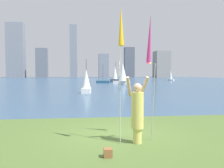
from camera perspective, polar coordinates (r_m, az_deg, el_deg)
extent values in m
cube|color=#335170|center=(69.29, -5.54, 0.95)|extent=(120.00, 117.03, 0.12)
cube|color=#263316|center=(11.00, -1.27, -8.55)|extent=(120.00, 0.70, 0.02)
cylinder|color=#D8CC66|center=(7.07, 6.45, -12.89)|extent=(0.26, 0.26, 0.46)
cylinder|color=#D8CC66|center=(6.90, 6.48, -6.63)|extent=(0.37, 0.37, 1.10)
sphere|color=#D1A889|center=(6.82, 6.52, -0.96)|extent=(0.27, 0.27, 0.27)
cylinder|color=#D1A889|center=(6.92, 4.31, -0.67)|extent=(0.27, 0.43, 0.63)
cylinder|color=#D1A889|center=(7.02, 8.14, -0.64)|extent=(0.27, 0.43, 0.63)
cylinder|color=#B2B2B7|center=(6.85, 2.03, -2.80)|extent=(0.02, 0.19, 2.94)
cone|color=yellow|center=(6.77, 2.32, 14.59)|extent=(0.16, 0.23, 1.17)
sphere|color=yellow|center=(6.70, 2.27, 9.67)|extent=(0.06, 0.06, 0.06)
cylinder|color=#B2B2B7|center=(7.11, 10.40, -4.63)|extent=(0.02, 0.38, 2.43)
cone|color=#D83399|center=(7.58, 9.49, 11.14)|extent=(0.16, 0.39, 1.59)
sphere|color=yellow|center=(7.40, 9.69, 5.18)|extent=(0.06, 0.06, 0.06)
cube|color=brown|center=(5.97, -1.03, -17.03)|extent=(0.22, 0.20, 0.22)
cube|color=white|center=(66.85, 14.72, 1.02)|extent=(1.69, 1.88, 0.38)
cylinder|color=silver|center=(66.82, 14.75, 3.43)|extent=(0.06, 0.06, 5.24)
cone|color=white|center=(66.89, 14.64, 2.44)|extent=(1.25, 1.25, 2.94)
cube|color=silver|center=(42.06, 2.41, 0.33)|extent=(3.17, 0.96, 0.68)
cylinder|color=silver|center=(42.03, 2.42, 3.76)|extent=(0.09, 0.09, 4.36)
cone|color=white|center=(42.04, 2.73, 3.12)|extent=(1.68, 1.68, 3.42)
cube|color=#333D51|center=(53.98, 0.96, 0.88)|extent=(2.63, 1.02, 0.69)
cylinder|color=#47474C|center=(53.95, 0.96, 3.47)|extent=(0.08, 0.08, 4.19)
cone|color=white|center=(53.92, 0.75, 2.84)|extent=(1.32, 1.32, 3.01)
cube|color=#2D6084|center=(48.51, -2.29, 0.56)|extent=(2.95, 1.65, 0.52)
cylinder|color=#47474C|center=(48.47, -2.30, 2.85)|extent=(0.09, 0.09, 3.37)
cube|color=white|center=(24.11, -6.52, -1.65)|extent=(1.07, 1.95, 0.56)
cylinder|color=#47474C|center=(24.04, -6.54, 2.63)|extent=(0.06, 0.06, 3.03)
cone|color=white|center=(23.91, -6.57, 1.33)|extent=(1.02, 1.02, 1.95)
cube|color=gray|center=(117.77, -23.20, 7.82)|extent=(7.92, 5.14, 25.88)
cube|color=slate|center=(111.95, -17.36, 5.12)|extent=(5.39, 3.16, 13.90)
cube|color=gray|center=(108.49, -9.72, 8.11)|extent=(3.31, 4.60, 24.57)
cube|color=gray|center=(109.84, -2.16, 4.63)|extent=(4.68, 5.18, 11.39)
cube|color=#565B66|center=(114.97, 4.38, 5.49)|extent=(4.99, 3.70, 15.16)
cube|color=gray|center=(113.65, 12.46, 4.87)|extent=(7.05, 7.29, 12.84)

